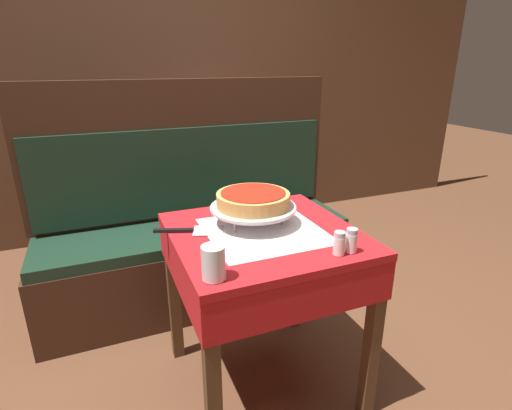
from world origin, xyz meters
name	(u,v)px	position (x,y,z in m)	size (l,w,h in m)	color
ground_plane	(263,380)	(0.00, 0.00, 0.00)	(14.00, 14.00, 0.00)	brown
dining_table_front	(264,257)	(0.00, 0.00, 0.62)	(0.70, 0.70, 0.73)	red
dining_table_rear	(222,164)	(0.30, 1.49, 0.63)	(0.73, 0.73, 0.73)	red
booth_bench	(197,241)	(-0.09, 0.78, 0.36)	(1.74, 0.47, 1.26)	#3D2316
back_wall_panel	(164,82)	(0.00, 1.96, 1.20)	(6.00, 0.04, 2.40)	brown
pizza_pan_stand	(253,208)	(-0.01, 0.09, 0.80)	(0.35, 0.35, 0.07)	#ADADB2
deep_dish_pizza	(253,199)	(-0.01, 0.09, 0.84)	(0.29, 0.29, 0.06)	tan
pizza_server	(193,230)	(-0.26, 0.10, 0.74)	(0.27, 0.15, 0.01)	#BCBCC1
water_glass_near	(214,263)	(-0.28, -0.27, 0.79)	(0.07, 0.07, 0.11)	silver
salt_shaker	(339,243)	(0.16, -0.28, 0.77)	(0.04, 0.04, 0.08)	silver
pepper_shaker	(351,241)	(0.20, -0.28, 0.77)	(0.04, 0.04, 0.09)	silver
condiment_caddy	(226,145)	(0.32, 1.44, 0.77)	(0.13, 0.13, 0.17)	black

